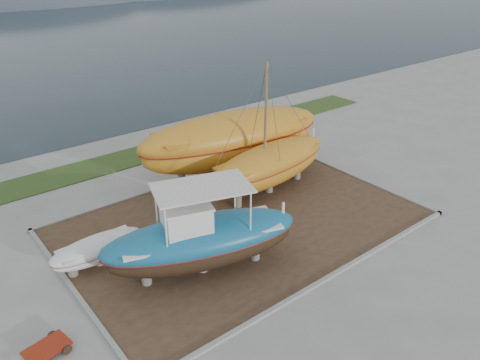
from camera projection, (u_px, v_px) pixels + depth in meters
ground at (294, 257)px, 22.17m from camera, size 140.00×140.00×0.00m
dirt_patch at (241, 222)px, 24.96m from camera, size 18.00×12.00×0.06m
curb_frame at (241, 221)px, 24.94m from camera, size 18.60×12.60×0.15m
grass_strip at (140, 155)px, 33.01m from camera, size 44.00×3.00×0.08m
blue_caique at (201, 231)px, 20.24m from camera, size 9.25×5.31×4.25m
white_dinghy at (98, 252)px, 21.34m from camera, size 4.44×1.75×1.32m
orange_sailboat at (271, 130)px, 26.30m from camera, size 9.18×3.48×7.79m
orange_bare_hull at (233, 146)px, 29.18m from camera, size 12.79×5.43×4.06m
red_trailer at (47, 350)px, 16.85m from camera, size 2.46×1.53×0.33m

